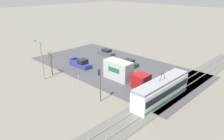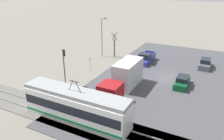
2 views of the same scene
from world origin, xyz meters
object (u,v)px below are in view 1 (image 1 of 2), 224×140
at_px(box_truck, 123,73).
at_px(sedan_car_0, 129,63).
at_px(traffic_light_pole, 100,81).
at_px(no_parking_sign, 79,81).
at_px(street_lamp_near_crossing, 41,57).
at_px(pickup_truck, 81,64).
at_px(street_tree, 51,64).
at_px(sedan_car_1, 107,53).
at_px(light_rail_tram, 161,90).

height_order(box_truck, sedan_car_0, box_truck).
relative_size(traffic_light_pole, no_parking_sign, 2.17).
height_order(sedan_car_0, street_lamp_near_crossing, street_lamp_near_crossing).
bearing_deg(traffic_light_pole, pickup_truck, -117.40).
relative_size(traffic_light_pole, street_lamp_near_crossing, 0.70).
bearing_deg(street_lamp_near_crossing, no_parking_sign, 105.28).
xyz_separation_m(sedan_car_0, street_lamp_near_crossing, (16.98, -7.15, 3.66)).
xyz_separation_m(traffic_light_pole, no_parking_sign, (-0.48, -5.96, -1.94)).
relative_size(sedan_car_0, no_parking_sign, 1.75).
distance_m(traffic_light_pole, street_tree, 14.86).
distance_m(pickup_truck, traffic_light_pole, 16.21).
height_order(sedan_car_1, traffic_light_pole, traffic_light_pole).
height_order(light_rail_tram, street_lamp_near_crossing, street_lamp_near_crossing).
height_order(pickup_truck, street_tree, street_tree).
height_order(box_truck, sedan_car_1, box_truck).
distance_m(light_rail_tram, sedan_car_1, 25.33).
distance_m(light_rail_tram, sedan_car_0, 16.12).
xyz_separation_m(light_rail_tram, no_parking_sign, (6.18, -12.59, -0.28)).
bearing_deg(sedan_car_0, traffic_light_pole, 24.62).
xyz_separation_m(street_tree, no_parking_sign, (0.08, 8.84, -0.79)).
xyz_separation_m(light_rail_tram, sedan_car_1, (-10.74, -22.92, -1.01)).
relative_size(pickup_truck, sedan_car_0, 1.31).
xyz_separation_m(pickup_truck, traffic_light_pole, (7.36, 14.20, 2.62)).
distance_m(street_lamp_near_crossing, no_parking_sign, 8.95).
bearing_deg(traffic_light_pole, sedan_car_1, -136.89).
relative_size(street_tree, street_lamp_near_crossing, 0.66).
height_order(sedan_car_1, street_tree, street_tree).
bearing_deg(no_parking_sign, sedan_car_1, -148.59).
xyz_separation_m(light_rail_tram, street_lamp_near_crossing, (8.41, -20.76, 2.61)).
xyz_separation_m(box_truck, street_lamp_near_crossing, (9.94, -11.69, 2.61)).
bearing_deg(box_truck, street_lamp_near_crossing, -49.62).
bearing_deg(street_lamp_near_crossing, street_tree, -163.92).
bearing_deg(street_lamp_near_crossing, box_truck, 130.38).
bearing_deg(street_lamp_near_crossing, sedan_car_0, 157.17).
bearing_deg(light_rail_tram, sedan_car_1, -115.11).
relative_size(pickup_truck, sedan_car_1, 1.27).
height_order(light_rail_tram, sedan_car_1, light_rail_tram).
relative_size(sedan_car_1, traffic_light_pole, 0.83).
bearing_deg(light_rail_tram, street_tree, -74.12).
distance_m(sedan_car_1, traffic_light_pole, 23.99).
bearing_deg(box_truck, sedan_car_1, -123.64).
bearing_deg(street_lamp_near_crossing, pickup_truck, -179.56).
height_order(pickup_truck, sedan_car_0, pickup_truck).
distance_m(pickup_truck, street_lamp_near_crossing, 9.78).
relative_size(box_truck, sedan_car_0, 2.24).
bearing_deg(traffic_light_pole, sedan_car_0, -155.38).
xyz_separation_m(street_tree, street_lamp_near_crossing, (2.31, 0.67, 2.10)).
relative_size(pickup_truck, street_lamp_near_crossing, 0.74).
bearing_deg(pickup_truck, light_rail_tram, 88.08).
relative_size(pickup_truck, traffic_light_pole, 1.05).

